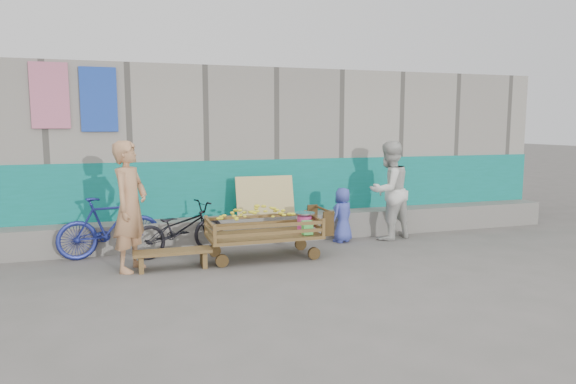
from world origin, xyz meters
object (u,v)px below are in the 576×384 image
object	(u,v)px
woman	(389,190)
bicycle_blue	(110,227)
vendor_man	(130,206)
banana_cart	(262,224)
bench	(173,255)
child	(343,215)
bicycle_dark	(180,229)

from	to	relation	value
woman	bicycle_blue	world-z (taller)	woman
vendor_man	woman	bearing A→B (deg)	-52.29
bicycle_blue	banana_cart	bearing A→B (deg)	-123.25
banana_cart	bench	world-z (taller)	banana_cart
banana_cart	woman	bearing A→B (deg)	14.13
woman	child	world-z (taller)	woman
woman	bicycle_dark	bearing A→B (deg)	-18.45
woman	vendor_man	bearing A→B (deg)	-9.49
child	bicycle_blue	world-z (taller)	child
banana_cart	bicycle_blue	size ratio (longest dim) A/B	1.18
woman	bicycle_dark	size ratio (longest dim) A/B	1.12
child	bicycle_dark	xyz separation A→B (m)	(-2.76, -0.03, -0.06)
bench	bicycle_blue	world-z (taller)	bicycle_blue
vendor_man	bench	bearing A→B (deg)	-73.47
vendor_man	bicycle_dark	xyz separation A→B (m)	(0.72, 0.69, -0.49)
banana_cart	child	world-z (taller)	child
bench	child	distance (m)	3.07
woman	bicycle_blue	xyz separation A→B (m)	(-4.66, 0.20, -0.40)
woman	child	bearing A→B (deg)	-20.13
bench	vendor_man	xyz separation A→B (m)	(-0.54, 0.12, 0.70)
bench	vendor_man	distance (m)	0.89
child	bicycle_dark	bearing A→B (deg)	-27.92
banana_cart	vendor_man	xyz separation A→B (m)	(-1.88, -0.06, 0.37)
bicycle_dark	banana_cart	bearing A→B (deg)	-138.97
banana_cart	bicycle_dark	world-z (taller)	bicycle_dark
vendor_man	banana_cart	bearing A→B (deg)	-59.31
banana_cart	bench	bearing A→B (deg)	-172.28
banana_cart	bicycle_blue	bearing A→B (deg)	159.35
bicycle_dark	bicycle_blue	bearing A→B (deg)	58.35
woman	bicycle_dark	distance (m)	3.66
bench	woman	size ratio (longest dim) A/B	0.62
banana_cart	bicycle_dark	distance (m)	1.32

